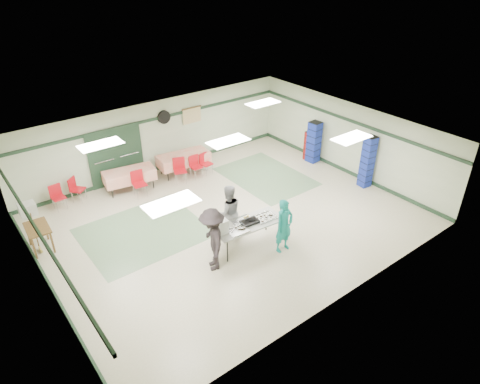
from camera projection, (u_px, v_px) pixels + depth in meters
floor at (229, 219)px, 13.59m from camera, size 11.00×11.00×0.00m
ceiling at (228, 140)px, 12.24m from camera, size 11.00×11.00×0.00m
wall_back at (158, 136)px, 16.00m from camera, size 11.00×0.00×11.00m
wall_front at (344, 256)px, 9.83m from camera, size 11.00×0.00×11.00m
wall_left at (40, 250)px, 10.01m from camera, size 0.00×9.00×9.00m
wall_right at (348, 138)px, 15.82m from camera, size 0.00×9.00×9.00m
trim_back at (156, 119)px, 15.63m from camera, size 11.00×0.06×0.10m
baseboard_back at (161, 167)px, 16.63m from camera, size 11.00×0.06×0.12m
trim_left at (34, 225)px, 9.68m from camera, size 0.06×9.00×0.10m
baseboard_left at (53, 291)px, 10.67m from camera, size 0.06×9.00×0.12m
trim_right at (350, 121)px, 15.45m from camera, size 0.06×9.00×0.10m
baseboard_right at (344, 170)px, 16.45m from camera, size 0.06×9.00×0.12m
green_patch_a at (143, 232)px, 12.96m from camera, size 3.50×3.00×0.01m
green_patch_b at (266, 176)px, 16.10m from camera, size 2.50×3.50×0.01m
double_door_left at (103, 159)px, 14.95m from camera, size 0.90×0.06×2.10m
double_door_right at (128, 153)px, 15.45m from camera, size 0.90×0.06×2.10m
door_frame at (116, 156)px, 15.18m from camera, size 2.00×0.03×2.15m
wall_fan at (164, 117)px, 15.77m from camera, size 0.50×0.10×0.50m
scroll_banner at (192, 115)px, 16.50m from camera, size 0.80×0.02×0.60m
serving_table at (248, 224)px, 12.06m from camera, size 2.12×1.01×0.76m
sheet_tray_right at (265, 218)px, 12.26m from camera, size 0.64×0.51×0.02m
sheet_tray_mid at (243, 221)px, 12.11m from camera, size 0.64×0.51×0.02m
sheet_tray_left at (238, 231)px, 11.68m from camera, size 0.57×0.46×0.02m
baking_pan at (250, 222)px, 12.02m from camera, size 0.54×0.36×0.08m
foam_box_stack at (223, 226)px, 11.54m from camera, size 0.27×0.25×0.41m
volunteer_teal at (284, 226)px, 11.84m from camera, size 0.60×0.40×1.62m
volunteer_grey at (228, 212)px, 12.37m from camera, size 0.98×0.86×1.70m
volunteer_dark at (212, 240)px, 11.11m from camera, size 1.09×1.34×1.81m
dining_table_a at (184, 159)px, 16.12m from camera, size 2.01×1.05×0.77m
dining_table_b at (129, 175)px, 14.96m from camera, size 1.85×1.04×0.77m
chair_a at (195, 164)px, 15.83m from camera, size 0.40×0.40×0.85m
chair_b at (179, 167)px, 15.46m from camera, size 0.57×0.57×0.94m
chair_c at (205, 161)px, 16.07m from camera, size 0.44×0.44×0.83m
chair_d at (138, 181)px, 14.61m from camera, size 0.47×0.47×0.92m
chair_loose_a at (75, 187)px, 14.31m from camera, size 0.56×0.56×0.86m
chair_loose_b at (57, 194)px, 13.90m from camera, size 0.43×0.43×0.85m
crate_stack_blue_a at (314, 142)px, 16.83m from camera, size 0.46×0.46×1.66m
crate_stack_red at (310, 146)px, 17.07m from camera, size 0.39×0.39×1.19m
crate_stack_blue_b at (367, 162)px, 15.00m from camera, size 0.41×0.41×1.91m
printer_table at (38, 230)px, 11.95m from camera, size 0.65×0.96×0.74m
office_printer at (28, 209)px, 12.36m from camera, size 0.47×0.41×0.37m
broom at (35, 231)px, 11.87m from camera, size 0.03×0.21×1.28m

